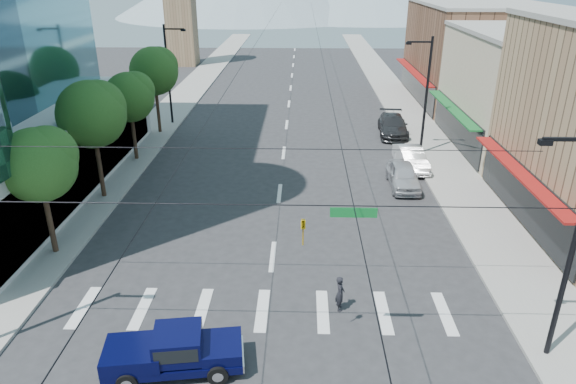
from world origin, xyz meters
name	(u,v)px	position (x,y,z in m)	size (l,w,h in m)	color
ground	(265,333)	(0.00, 0.00, 0.00)	(160.00, 160.00, 0.00)	#28282B
sidewalk_left	(183,98)	(-12.00, 40.00, 0.07)	(4.00, 120.00, 0.15)	gray
sidewalk_right	(397,100)	(12.00, 40.00, 0.07)	(4.00, 120.00, 0.15)	gray
shop_mid	(538,93)	(20.00, 24.00, 4.50)	(12.00, 14.00, 9.00)	tan
shop_far	(476,55)	(20.00, 40.00, 5.00)	(12.00, 18.00, 10.00)	brown
tree_near	(41,162)	(-11.07, 6.10, 4.99)	(3.65, 3.64, 6.71)	black
tree_midnear	(94,112)	(-11.07, 13.10, 5.59)	(4.09, 4.09, 7.52)	black
tree_midfar	(131,95)	(-11.07, 20.10, 4.99)	(3.65, 3.64, 6.71)	black
tree_far	(156,70)	(-11.07, 27.10, 5.59)	(4.09, 4.09, 7.52)	black
signal_rig	(266,245)	(0.19, -1.00, 4.64)	(21.80, 0.20, 9.00)	black
lamp_pole_nw	(169,71)	(-10.67, 30.00, 4.94)	(2.00, 0.25, 9.00)	black
lamp_pole_ne	(425,92)	(10.67, 22.00, 4.94)	(2.00, 0.25, 9.00)	black
pickup_truck	(173,351)	(-3.14, -2.15, 0.88)	(5.20, 2.50, 1.69)	black
pedestrian	(340,293)	(3.13, 1.69, 0.81)	(0.59, 0.39, 1.61)	black
parked_car_near	(403,176)	(8.23, 15.35, 0.80)	(1.90, 4.72, 1.61)	#B8B8BD
parked_car_mid	(411,158)	(9.40, 18.79, 0.79)	(1.67, 4.80, 1.58)	white
parked_car_far	(393,125)	(9.40, 27.07, 0.85)	(2.38, 5.85, 1.70)	#2A2A2D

